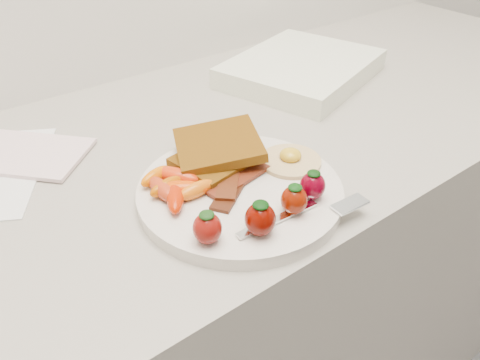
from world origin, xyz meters
TOP-DOWN VIEW (x-y plane):
  - counter at (0.00, 1.70)m, footprint 2.00×0.60m
  - plate at (-0.01, 1.54)m, footprint 0.27×0.27m
  - toast_lower at (-0.02, 1.60)m, footprint 0.10×0.10m
  - toast_upper at (0.00, 1.62)m, footprint 0.15×0.15m
  - fried_egg at (0.08, 1.55)m, footprint 0.09×0.09m
  - bacon_strips at (-0.02, 1.55)m, footprint 0.12×0.10m
  - baby_carrots at (-0.09, 1.58)m, footprint 0.08×0.11m
  - strawberries at (-0.03, 1.47)m, footprint 0.18×0.06m
  - fork at (0.02, 1.45)m, footprint 0.17×0.05m
  - notepad at (-0.21, 1.82)m, footprint 0.20×0.20m
  - appliance at (0.32, 1.79)m, footprint 0.35×0.32m

SIDE VIEW (x-z plane):
  - counter at x=0.00m, z-range 0.00..0.90m
  - notepad at x=-0.21m, z-range 0.90..0.91m
  - plate at x=-0.01m, z-range 0.90..0.92m
  - appliance at x=0.32m, z-range 0.90..0.94m
  - fork at x=0.02m, z-range 0.92..0.92m
  - bacon_strips at x=-0.02m, z-range 0.92..0.93m
  - fried_egg at x=0.08m, z-range 0.91..0.93m
  - toast_lower at x=-0.02m, z-range 0.92..0.93m
  - baby_carrots at x=-0.09m, z-range 0.92..0.94m
  - strawberries at x=-0.03m, z-range 0.92..0.96m
  - toast_upper at x=0.00m, z-range 0.93..0.95m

